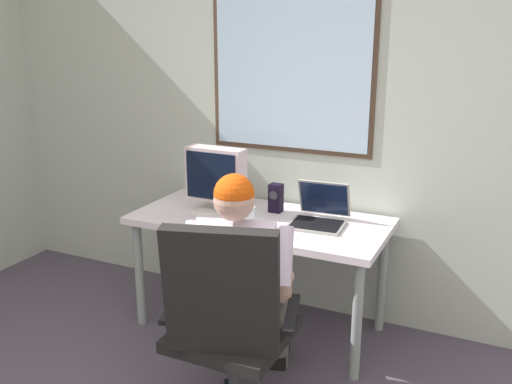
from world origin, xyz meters
The scene contains 8 objects.
wall_rear centered at (-0.01, 2.22, 1.37)m, with size 5.04×0.08×2.73m.
desk centered at (-0.23, 1.80, 0.66)m, with size 1.56×0.72×0.74m.
office_chair centered at (0.05, 0.85, 0.60)m, with size 0.69×0.62×1.08m.
person_seated centered at (-0.02, 1.11, 0.65)m, with size 0.64×0.85×1.23m.
crt_monitor centered at (-0.53, 1.79, 0.97)m, with size 0.38×0.20×0.41m.
laptop centered at (0.13, 1.87, 0.80)m, with size 0.34×0.37×0.24m.
wine_glass centered at (-0.21, 1.61, 0.83)m, with size 0.08×0.08×0.13m.
desk_speaker centered at (-0.19, 1.95, 0.83)m, with size 0.08×0.07×0.18m.
Camera 1 is at (1.14, -1.15, 1.85)m, focal length 39.24 mm.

